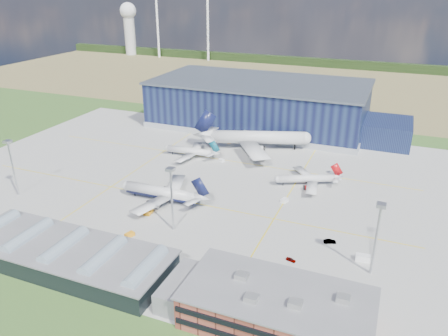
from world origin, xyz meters
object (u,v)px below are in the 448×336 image
(gse_van_b, at_px, (339,176))
(gse_van_c, at_px, (363,258))
(gse_tug_b, at_px, (130,235))
(light_mast_west, at_px, (11,159))
(gse_tug_c, at_px, (229,142))
(light_mast_east, at_px, (378,228))
(gse_cart_a, at_px, (284,200))
(airliner_red, at_px, (306,175))
(airliner_navy, at_px, (161,187))
(car_a, at_px, (291,260))
(gse_cart_b, at_px, (222,160))
(light_mast_center, at_px, (171,189))
(airliner_widebody, at_px, (258,131))
(airliner_regional, at_px, (190,148))
(gse_tug_a, at_px, (148,212))
(hangar, at_px, (264,106))
(ops_building, at_px, (277,308))
(car_b, at_px, (330,241))

(gse_van_b, xyz_separation_m, gse_van_c, (16.20, -58.86, 0.08))
(gse_tug_b, relative_size, gse_van_b, 0.71)
(light_mast_west, height_order, gse_tug_c, light_mast_west)
(light_mast_west, distance_m, light_mast_east, 135.00)
(light_mast_east, relative_size, gse_van_c, 5.28)
(gse_cart_a, bearing_deg, airliner_red, 93.25)
(light_mast_east, bearing_deg, airliner_navy, 168.00)
(gse_tug_b, distance_m, car_a, 53.74)
(light_mast_west, relative_size, gse_cart_b, 8.44)
(light_mast_center, bearing_deg, gse_cart_a, 48.67)
(light_mast_east, height_order, gse_cart_b, light_mast_east)
(gse_tug_b, distance_m, gse_tug_c, 98.04)
(light_mast_center, xyz_separation_m, light_mast_east, (65.00, 0.00, 0.00))
(gse_cart_b, bearing_deg, airliner_widebody, 3.56)
(airliner_widebody, bearing_deg, airliner_red, -65.18)
(light_mast_center, relative_size, gse_van_c, 5.28)
(gse_cart_a, bearing_deg, airliner_widebody, 134.55)
(airliner_red, relative_size, gse_tug_c, 9.55)
(airliner_red, xyz_separation_m, car_a, (7.88, -54.87, -4.25))
(airliner_red, distance_m, airliner_regional, 59.74)
(gse_tug_c, bearing_deg, airliner_widebody, -26.07)
(gse_van_b, bearing_deg, airliner_widebody, 138.57)
(light_mast_west, height_order, gse_tug_a, light_mast_west)
(hangar, distance_m, gse_tug_c, 38.56)
(airliner_navy, xyz_separation_m, gse_cart_a, (44.36, 17.28, -5.51))
(gse_van_c, relative_size, car_a, 1.41)
(gse_van_c, bearing_deg, gse_cart_a, 42.49)
(hangar, xyz_separation_m, gse_tug_a, (-6.64, -118.44, -10.78))
(hangar, xyz_separation_m, airliner_red, (41.26, -72.80, -6.84))
(airliner_regional, distance_m, gse_cart_a, 61.84)
(hangar, bearing_deg, gse_tug_c, -101.10)
(airliner_widebody, height_order, gse_tug_b, airliner_widebody)
(airliner_red, xyz_separation_m, gse_tug_c, (-48.38, 36.53, -4.10))
(hangar, relative_size, light_mast_west, 6.30)
(ops_building, height_order, gse_tug_b, ops_building)
(light_mast_west, relative_size, airliner_navy, 0.61)
(ops_building, height_order, airliner_red, ops_building)
(hangar, bearing_deg, ops_building, -71.37)
(gse_tug_a, xyz_separation_m, gse_tug_b, (2.45, -15.84, -0.18))
(airliner_regional, distance_m, gse_tug_c, 28.22)
(airliner_regional, bearing_deg, gse_van_c, 142.68)
(airliner_widebody, bearing_deg, light_mast_west, -149.45)
(gse_cart_b, bearing_deg, car_b, -101.64)
(airliner_regional, distance_m, gse_van_b, 70.84)
(light_mast_center, relative_size, gse_tug_b, 7.62)
(light_mast_west, bearing_deg, ops_building, -14.62)
(gse_tug_c, relative_size, gse_van_c, 0.70)
(airliner_navy, height_order, gse_van_c, airliner_navy)
(airliner_widebody, bearing_deg, airliner_regional, -159.46)
(hangar, bearing_deg, car_a, -68.95)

